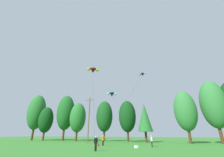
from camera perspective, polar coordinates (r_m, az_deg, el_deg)
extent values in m
cylinder|color=#472D19|center=(58.53, -28.61, -18.55)|extent=(0.67, 0.67, 3.82)
ellipsoid|color=#236628|center=(58.99, -27.36, -11.50)|extent=(5.91, 5.91, 11.95)
cylinder|color=#472D19|center=(54.97, -25.24, -19.69)|extent=(0.56, 0.56, 2.65)
ellipsoid|color=#0F3D14|center=(55.16, -24.40, -14.44)|extent=(4.66, 4.66, 8.30)
cylinder|color=#472D19|center=(52.33, -18.49, -20.03)|extent=(0.65, 0.65, 3.63)
ellipsoid|color=#19561E|center=(52.79, -17.61, -12.48)|extent=(5.71, 5.71, 11.36)
cylinder|color=#472D19|center=(46.67, -13.77, -21.01)|extent=(0.57, 0.57, 2.76)
ellipsoid|color=#236628|center=(46.92, -13.20, -14.55)|extent=(4.77, 4.77, 8.63)
cylinder|color=#472D19|center=(45.99, -3.12, -21.44)|extent=(0.59, 0.59, 2.93)
ellipsoid|color=#144719|center=(46.29, -2.98, -14.44)|extent=(4.96, 4.96, 9.17)
cylinder|color=#472D19|center=(42.62, 6.27, -21.50)|extent=(0.57, 0.57, 2.76)
ellipsoid|color=#0F3D14|center=(42.89, 5.99, -14.39)|extent=(4.77, 4.77, 8.65)
cylinder|color=#472D19|center=(39.64, 13.18, -21.37)|extent=(0.55, 0.55, 2.48)
cone|color=#236628|center=(39.85, 12.60, -14.53)|extent=(3.70, 3.70, 7.05)
cylinder|color=#472D19|center=(38.14, 28.10, -19.33)|extent=(0.59, 0.59, 2.87)
ellipsoid|color=#2D7033|center=(38.48, 26.69, -11.19)|extent=(4.89, 4.89, 9.00)
cylinder|color=#472D19|center=(40.81, 36.84, -17.23)|extent=(0.64, 0.64, 3.48)
ellipsoid|color=#2D7033|center=(41.34, 34.83, -8.12)|extent=(5.55, 5.55, 10.89)
cylinder|color=brown|center=(36.62, -9.07, -15.43)|extent=(0.26, 0.26, 10.49)
cube|color=brown|center=(37.33, -8.66, -8.32)|extent=(2.20, 0.14, 0.14)
cylinder|color=black|center=(28.28, -3.73, -23.86)|extent=(0.18, 0.18, 0.84)
cylinder|color=black|center=(28.40, -3.38, -23.85)|extent=(0.18, 0.18, 0.84)
cube|color=orange|center=(28.31, -3.52, -22.40)|extent=(0.39, 0.45, 0.60)
sphere|color=tan|center=(28.31, -3.50, -21.51)|extent=(0.22, 0.22, 0.22)
cylinder|color=orange|center=(28.16, -3.93, -22.07)|extent=(0.51, 0.32, 0.35)
cylinder|color=orange|center=(28.46, -3.10, -22.08)|extent=(0.51, 0.32, 0.35)
cylinder|color=black|center=(19.28, -6.64, -25.15)|extent=(0.16, 0.16, 0.84)
cylinder|color=black|center=(19.43, -6.21, -25.13)|extent=(0.16, 0.16, 0.84)
cube|color=black|center=(19.32, -6.33, -23.01)|extent=(0.32, 0.43, 0.60)
sphere|color=tan|center=(19.31, -6.28, -21.70)|extent=(0.22, 0.22, 0.22)
cylinder|color=black|center=(19.14, -6.84, -22.93)|extent=(0.21, 0.13, 0.57)
cylinder|color=black|center=(19.50, -5.83, -22.93)|extent=(0.21, 0.13, 0.57)
cylinder|color=black|center=(25.79, 15.37, -23.51)|extent=(0.16, 0.16, 0.84)
cylinder|color=black|center=(25.99, 15.30, -23.49)|extent=(0.16, 0.16, 0.84)
cube|color=white|center=(25.86, 15.17, -21.91)|extent=(0.33, 0.43, 0.60)
sphere|color=tan|center=(25.85, 15.07, -20.94)|extent=(0.22, 0.22, 0.22)
cylinder|color=white|center=(25.62, 15.25, -21.86)|extent=(0.21, 0.13, 0.57)
cylinder|color=white|center=(26.09, 15.08, -21.85)|extent=(0.21, 0.13, 0.57)
ellipsoid|color=purple|center=(45.18, 11.81, 1.98)|extent=(1.46, 1.17, 0.58)
ellipsoid|color=silver|center=(44.82, 12.78, 1.93)|extent=(0.79, 0.87, 0.71)
ellipsoid|color=silver|center=(45.37, 10.89, 1.50)|extent=(0.88, 0.89, 0.71)
cone|color=black|center=(45.06, 11.90, 1.36)|extent=(0.87, 0.87, 0.62)
cylinder|color=black|center=(35.78, 6.03, -7.76)|extent=(5.89, 15.49, 16.71)
ellipsoid|color=red|center=(31.08, -7.38, 3.81)|extent=(1.76, 1.63, 0.62)
ellipsoid|color=yellow|center=(31.06, -5.71, 3.22)|extent=(1.08, 1.10, 0.77)
ellipsoid|color=yellow|center=(30.91, -9.11, 3.52)|extent=(1.07, 1.02, 0.77)
cone|color=black|center=(30.93, -7.45, 2.79)|extent=(1.15, 1.15, 0.71)
cylinder|color=black|center=(24.55, -7.22, -7.45)|extent=(4.98, 7.47, 12.69)
ellipsoid|color=blue|center=(45.98, -0.05, -5.69)|extent=(2.08, 1.90, 0.93)
ellipsoid|color=white|center=(46.09, 1.29, -6.12)|extent=(1.23, 1.26, 1.06)
ellipsoid|color=white|center=(45.73, -1.40, -5.99)|extent=(1.18, 1.26, 1.06)
cone|color=black|center=(45.91, -0.07, -6.53)|extent=(1.34, 1.34, 0.84)
cylinder|color=black|center=(35.29, 5.03, -12.45)|extent=(12.83, 15.79, 11.71)
cube|color=maroon|center=(27.32, -5.38, -24.38)|extent=(0.32, 0.38, 0.40)
cube|color=white|center=(23.82, 9.49, -24.80)|extent=(0.63, 0.61, 0.34)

